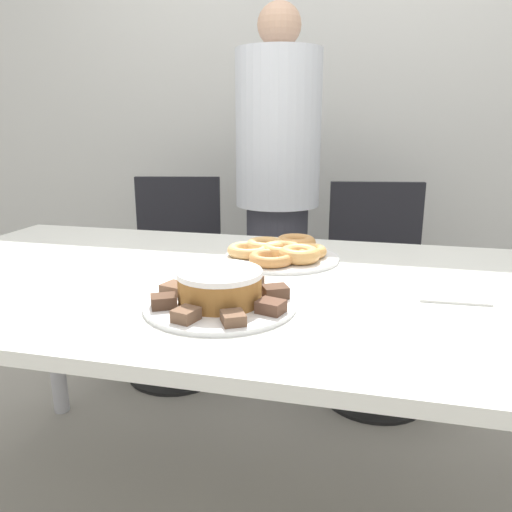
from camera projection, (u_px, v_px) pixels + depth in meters
name	position (u px, v px, depth m)	size (l,w,h in m)	color
wall_back	(322.00, 91.00, 2.59)	(8.00, 0.05, 2.60)	silver
table	(244.00, 308.00, 1.26)	(1.89, 0.97, 0.76)	silver
person_standing	(277.00, 194.00, 2.14)	(0.35, 0.35, 1.60)	#383842
office_chair_left	(175.00, 283.00, 2.30)	(0.52, 0.52, 0.90)	black
office_chair_right	(377.00, 298.00, 2.09)	(0.51, 0.51, 0.90)	black
plate_cake	(221.00, 304.00, 1.06)	(0.32, 0.32, 0.01)	white
plate_donuts	(282.00, 257.00, 1.42)	(0.32, 0.32, 0.01)	white
frosted_cake	(221.00, 286.00, 1.04)	(0.18, 0.18, 0.07)	#9E662D
lamington_0	(211.00, 281.00, 1.16)	(0.06, 0.06, 0.02)	brown
lamington_1	(177.00, 288.00, 1.11)	(0.07, 0.07, 0.02)	brown
lamington_2	(164.00, 301.00, 1.02)	(0.06, 0.06, 0.03)	#513828
lamington_3	(186.00, 315.00, 0.95)	(0.05, 0.06, 0.02)	brown
lamington_4	(233.00, 318.00, 0.94)	(0.06, 0.06, 0.02)	brown
lamington_5	(271.00, 307.00, 0.99)	(0.06, 0.06, 0.02)	brown
lamington_6	(275.00, 292.00, 1.08)	(0.07, 0.06, 0.03)	#513828
lamington_7	(250.00, 282.00, 1.15)	(0.06, 0.07, 0.02)	#513828
donut_0	(282.00, 250.00, 1.42)	(0.12, 0.12, 0.03)	tan
donut_1	(309.00, 251.00, 1.41)	(0.10, 0.10, 0.03)	tan
donut_2	(296.00, 242.00, 1.50)	(0.12, 0.12, 0.04)	#D18E4C
donut_3	(266.00, 245.00, 1.47)	(0.12, 0.12, 0.03)	#E5AD66
donut_4	(249.00, 250.00, 1.42)	(0.12, 0.12, 0.03)	#E5AD66
donut_5	(271.00, 258.00, 1.34)	(0.12, 0.12, 0.03)	#C68447
donut_6	(299.00, 254.00, 1.36)	(0.12, 0.12, 0.04)	tan
napkin	(451.00, 294.00, 1.12)	(0.15, 0.13, 0.01)	white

